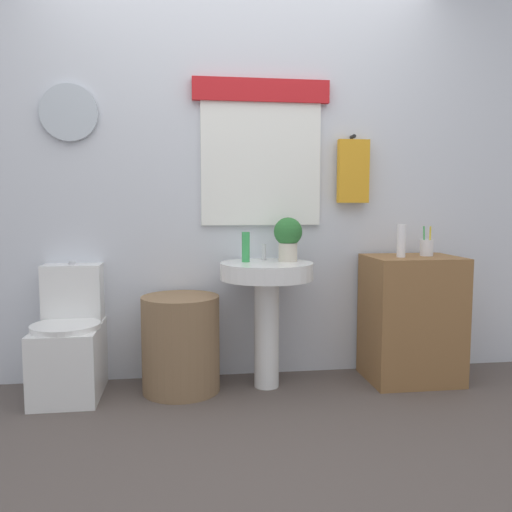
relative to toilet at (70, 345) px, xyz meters
The scene contains 11 objects.
ground_plane 1.37m from the toilet, 41.44° to the right, with size 8.00×8.00×0.00m, color #564C47.
back_wall 1.45m from the toilet, 14.79° to the left, with size 4.40×0.18×2.60m.
toilet is the anchor object (origin of this frame).
laundry_hamper 0.64m from the toilet, ahead, with size 0.46×0.46×0.57m, color #846647.
pedestal_sink 1.19m from the toilet, ahead, with size 0.55×0.55×0.76m.
faucet 1.27m from the toilet, ahead, with size 0.03×0.03×0.10m, color silver.
wooden_cabinet 2.07m from the toilet, ahead, with size 0.55×0.44×0.78m, color olive.
soap_bottle 1.17m from the toilet, ahead, with size 0.05×0.05×0.18m, color green.
potted_plant 1.43m from the toilet, ahead, with size 0.17×0.17×0.27m.
lotion_bottle 2.06m from the toilet, ahead, with size 0.05×0.05×0.20m, color white.
toothbrush_cup 2.23m from the toilet, ahead, with size 0.08×0.08×0.19m.
Camera 1 is at (-0.33, -2.19, 1.11)m, focal length 36.49 mm.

